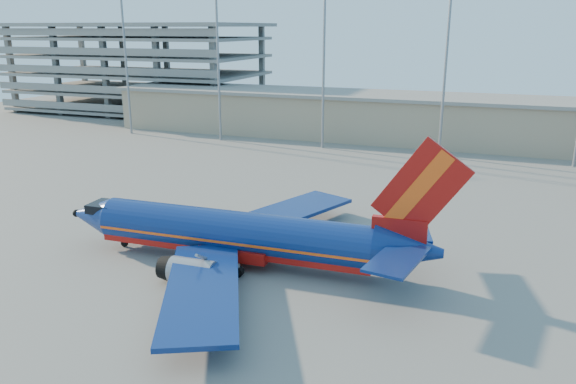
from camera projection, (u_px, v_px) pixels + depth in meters
name	position (u px, v px, depth m)	size (l,w,h in m)	color
ground	(233.00, 240.00, 55.88)	(220.00, 220.00, 0.00)	slate
terminal_building	(420.00, 118.00, 103.36)	(122.00, 16.00, 8.50)	gray
parking_garage	(138.00, 64.00, 140.04)	(62.00, 32.00, 21.40)	slate
light_mast_row	(383.00, 46.00, 90.54)	(101.60, 1.60, 28.65)	gray
aircraft_main	(243.00, 235.00, 49.68)	(36.97, 35.55, 12.52)	navy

